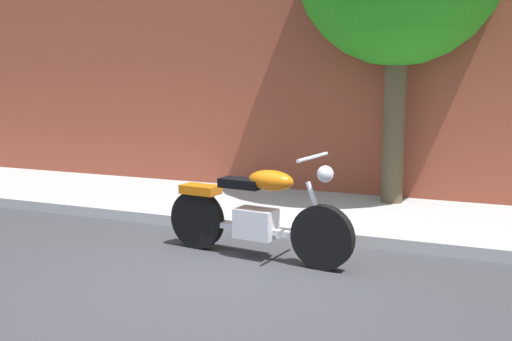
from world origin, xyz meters
The scene contains 3 objects.
ground_plane centered at (0.00, 0.00, 0.00)m, with size 60.00×60.00×0.00m, color #38383D.
sidewalk centered at (0.00, 2.66, 0.07)m, with size 24.64×2.47×0.14m, color #ACACAC.
motorcycle centered at (0.08, 0.58, 0.48)m, with size 2.23×0.71×1.17m.
Camera 1 is at (2.49, -5.08, 1.91)m, focal length 40.87 mm.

